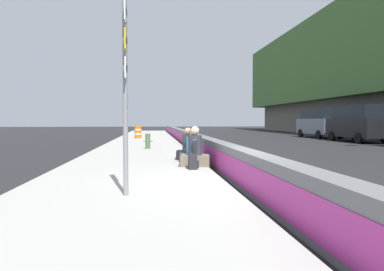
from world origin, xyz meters
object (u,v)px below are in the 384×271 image
Objects in this scene: backpack at (193,162)px; construction_barrel at (138,132)px; seated_person_middle at (192,152)px; route_sign_post at (125,80)px; parked_car_midline at (320,122)px; fire_hydrant at (148,139)px; seated_person_rear at (188,149)px; parked_car_fourth at (358,123)px; seated_person_foreground at (195,153)px.

construction_barrel is (17.37, 2.25, 0.28)m from backpack.
seated_person_middle reaches higher than backpack.
route_sign_post reaches higher than parked_car_midline.
route_sign_post is at bearing 178.68° from fire_hydrant.
seated_person_rear is 21.09m from parked_car_midline.
seated_person_middle is at bearing 131.59° from parked_car_fourth.
backpack is at bearing 135.07° from parked_car_fourth.
parked_car_fourth reaches higher than backpack.
parked_car_fourth and parked_car_midline have the same top height.
parked_car_midline is (16.45, -13.17, 0.86)m from seated_person_rear.
parked_car_midline reaches higher than seated_person_foreground.
fire_hydrant reaches higher than backpack.
parked_car_midline reaches higher than seated_person_rear.
backpack is 0.08× the size of parked_car_midline.
fire_hydrant is 18.76m from parked_car_midline.
seated_person_foreground is 2.99× the size of backpack.
construction_barrel is at bearing 1.80° from route_sign_post.
backpack is (-0.73, 0.15, -0.18)m from seated_person_foreground.
parked_car_fourth is (12.37, -12.92, 0.84)m from seated_person_foreground.
seated_person_foreground is 22.52m from parked_car_midline.
seated_person_rear is at bearing 129.16° from parked_car_fourth.
route_sign_post is 21.99m from parked_car_fourth.
seated_person_foreground reaches higher than construction_barrel.
seated_person_rear is 1.18× the size of construction_barrel.
construction_barrel is at bearing 5.06° from fire_hydrant.
seated_person_rear is at bearing -2.52° from backpack.
seated_person_foreground is at bearing -178.95° from seated_person_rear.
seated_person_foreground is 0.91m from seated_person_middle.
parked_car_midline is at bearing -33.77° from route_sign_post.
fire_hydrant is 2.20× the size of backpack.
parked_car_fourth is (10.55, -12.96, 0.86)m from seated_person_rear.
seated_person_foreground is (-6.56, -1.51, -0.07)m from fire_hydrant.
construction_barrel is at bearing 7.39° from backpack.
route_sign_post reaches higher than parked_car_fourth.
seated_person_middle is 2.66× the size of backpack.
seated_person_middle is 15.91m from construction_barrel.
seated_person_rear is 2.56m from backpack.
seated_person_middle is 21.78m from parked_car_midline.
route_sign_post is 10.68m from fire_hydrant.
construction_barrel is at bearing 8.20° from seated_person_foreground.
construction_barrel is at bearing 96.00° from parked_car_midline.
parked_car_midline is (19.00, -13.28, 1.02)m from backpack.
fire_hydrant is 6.73m from seated_person_foreground.
route_sign_post is at bearing 156.28° from seated_person_foreground.
route_sign_post is 3.79× the size of construction_barrel.
construction_barrel reaches higher than backpack.
backpack is at bearing -26.25° from route_sign_post.
backpack is at bearing 168.72° from seated_person_foreground.
parked_car_midline is at bearing -35.71° from seated_person_foreground.
fire_hydrant is at bearing -174.94° from construction_barrel.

